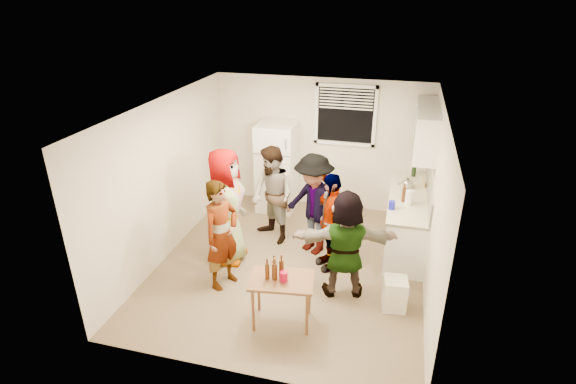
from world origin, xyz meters
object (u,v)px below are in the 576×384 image
(guest_stripe, at_px, (225,283))
(refrigerator, at_px, (277,167))
(serving_table, at_px, (282,321))
(guest_back_left, at_px, (273,239))
(guest_black, at_px, (329,265))
(beer_bottle_table, at_px, (267,278))
(guest_orange, at_px, (343,292))
(kettle, at_px, (407,188))
(guest_back_right, at_px, (312,250))
(beer_bottle_counter, at_px, (403,201))
(red_cup, at_px, (284,281))
(blue_cup, at_px, (392,209))
(wine_bottle, at_px, (413,176))
(guest_grey, at_px, (229,258))
(trash_bin, at_px, (395,292))

(guest_stripe, bearing_deg, refrigerator, 20.74)
(refrigerator, distance_m, serving_table, 3.43)
(guest_back_left, height_order, guest_black, guest_back_left)
(beer_bottle_table, xyz_separation_m, guest_black, (0.54, 1.46, -0.67))
(beer_bottle_table, xyz_separation_m, guest_orange, (0.85, 0.85, -0.67))
(refrigerator, height_order, kettle, refrigerator)
(guest_back_left, bearing_deg, guest_stripe, -65.66)
(kettle, relative_size, beer_bottle_table, 1.08)
(guest_back_right, bearing_deg, serving_table, -59.92)
(beer_bottle_table, xyz_separation_m, guest_stripe, (-0.86, 0.62, -0.67))
(beer_bottle_counter, height_order, guest_stripe, beer_bottle_counter)
(guest_back_left, bearing_deg, red_cup, -32.14)
(refrigerator, xyz_separation_m, kettle, (2.40, -0.49, 0.05))
(guest_stripe, relative_size, guest_back_left, 0.98)
(guest_back_right, bearing_deg, guest_orange, -25.78)
(red_cup, xyz_separation_m, guest_back_left, (-0.73, 2.01, -0.67))
(blue_cup, distance_m, guest_black, 1.31)
(blue_cup, distance_m, red_cup, 2.23)
(blue_cup, height_order, beer_bottle_table, blue_cup)
(wine_bottle, height_order, guest_orange, wine_bottle)
(red_cup, distance_m, guest_back_left, 2.25)
(guest_grey, bearing_deg, guest_black, -83.65)
(trash_bin, distance_m, guest_orange, 0.77)
(guest_grey, bearing_deg, serving_table, -136.23)
(beer_bottle_counter, xyz_separation_m, guest_back_left, (-2.08, -0.17, -0.90))
(trash_bin, distance_m, beer_bottle_table, 1.76)
(refrigerator, height_order, wine_bottle, refrigerator)
(guest_back_left, xyz_separation_m, guest_black, (1.06, -0.55, 0.00))
(blue_cup, xyz_separation_m, trash_bin, (0.16, -1.18, -0.65))
(red_cup, bearing_deg, refrigerator, 107.29)
(refrigerator, bearing_deg, guest_back_left, -77.47)
(wine_bottle, xyz_separation_m, beer_bottle_counter, (-0.15, -1.10, 0.00))
(guest_stripe, relative_size, guest_back_right, 0.97)
(beer_bottle_counter, distance_m, beer_bottle_table, 2.69)
(guest_orange, bearing_deg, serving_table, 36.95)
(beer_bottle_counter, bearing_deg, blue_cup, -116.78)
(blue_cup, height_order, guest_back_right, blue_cup)
(trash_bin, relative_size, guest_back_right, 0.27)
(guest_black, bearing_deg, guest_orange, -7.18)
(wine_bottle, relative_size, serving_table, 0.38)
(guest_black, bearing_deg, serving_table, -48.19)
(beer_bottle_counter, distance_m, guest_grey, 2.90)
(wine_bottle, xyz_separation_m, guest_stripe, (-2.57, -2.67, -0.90))
(beer_bottle_counter, bearing_deg, guest_back_right, -165.67)
(wine_bottle, height_order, guest_stripe, wine_bottle)
(blue_cup, relative_size, guest_back_left, 0.08)
(refrigerator, height_order, trash_bin, refrigerator)
(kettle, distance_m, serving_table, 3.18)
(guest_stripe, bearing_deg, wine_bottle, -21.69)
(trash_bin, bearing_deg, wine_bottle, 86.75)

